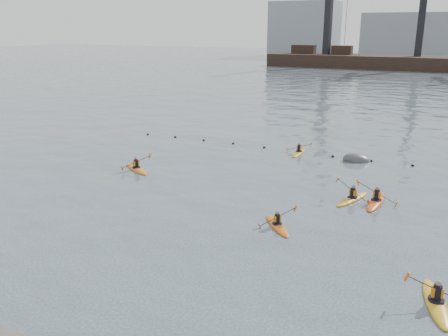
# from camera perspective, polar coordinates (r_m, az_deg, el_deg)

# --- Properties ---
(ground) EXTENTS (400.00, 400.00, 0.00)m
(ground) POSITION_cam_1_polar(r_m,az_deg,el_deg) (19.85, -5.70, -13.87)
(ground) COLOR #35444D
(ground) RESTS_ON ground
(float_line) EXTENTS (33.24, 0.73, 0.24)m
(float_line) POSITION_cam_1_polar(r_m,az_deg,el_deg) (39.52, 10.93, 1.70)
(float_line) COLOR black
(float_line) RESTS_ON ground
(barge_pier) EXTENTS (72.00, 19.30, 29.50)m
(barge_pier) POSITION_cam_1_polar(r_m,az_deg,el_deg) (125.06, 22.06, 11.80)
(barge_pier) COLOR black
(barge_pier) RESTS_ON ground
(skyline) EXTENTS (141.00, 28.00, 22.00)m
(skyline) POSITION_cam_1_polar(r_m,az_deg,el_deg) (164.87, 24.41, 15.02)
(skyline) COLOR gray
(skyline) RESTS_ON ground
(kayaker_0) EXTENTS (2.41, 2.75, 1.19)m
(kayaker_0) POSITION_cam_1_polar(r_m,az_deg,el_deg) (25.12, 6.41, -6.80)
(kayaker_0) COLOR #D95E14
(kayaker_0) RESTS_ON ground
(kayaker_1) EXTENTS (2.43, 3.63, 1.36)m
(kayaker_1) POSITION_cam_1_polar(r_m,az_deg,el_deg) (20.19, 24.13, -14.47)
(kayaker_1) COLOR gold
(kayaker_1) RESTS_ON ground
(kayaker_2) EXTENTS (3.30, 2.38, 1.21)m
(kayaker_2) POSITION_cam_1_polar(r_m,az_deg,el_deg) (35.13, -10.49, -0.04)
(kayaker_2) COLOR orange
(kayaker_2) RESTS_ON ground
(kayaker_3) EXTENTS (2.30, 3.44, 1.37)m
(kayaker_3) POSITION_cam_1_polar(r_m,az_deg,el_deg) (29.62, 15.18, -3.55)
(kayaker_3) COLOR orange
(kayaker_3) RESTS_ON ground
(kayaker_4) EXTENTS (2.54, 3.68, 1.42)m
(kayaker_4) POSITION_cam_1_polar(r_m,az_deg,el_deg) (29.58, 17.84, -3.80)
(kayaker_4) COLOR #CB4A13
(kayaker_4) RESTS_ON ground
(kayaker_5) EXTENTS (2.17, 3.16, 1.16)m
(kayaker_5) POSITION_cam_1_polar(r_m,az_deg,el_deg) (39.50, 8.99, 1.89)
(kayaker_5) COLOR #C68917
(kayaker_5) RESTS_ON ground
(mooring_buoy) EXTENTS (2.79, 2.16, 1.59)m
(mooring_buoy) POSITION_cam_1_polar(r_m,az_deg,el_deg) (38.28, 15.74, 0.83)
(mooring_buoy) COLOR #3F4144
(mooring_buoy) RESTS_ON ground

